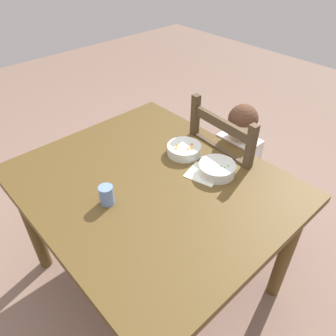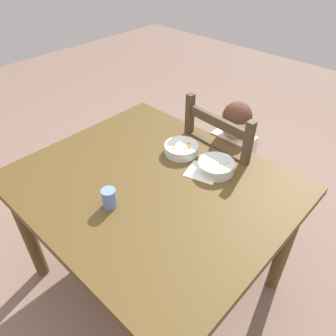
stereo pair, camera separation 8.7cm
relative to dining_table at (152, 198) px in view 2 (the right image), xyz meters
name	(u,v)px [view 2 (the right image)]	position (x,y,z in m)	size (l,w,h in m)	color
ground_plane	(156,277)	(0.00, 0.00, -0.65)	(8.00, 8.00, 0.00)	#896A5B
dining_table	(152,198)	(0.00, 0.00, 0.00)	(1.20, 1.03, 0.75)	brown
dining_chair	(225,178)	(0.05, 0.56, -0.19)	(0.45, 0.45, 0.98)	#493724
child_figure	(229,156)	(0.06, 0.56, -0.02)	(0.32, 0.31, 0.95)	white
bowl_of_peas	(216,166)	(0.16, 0.26, 0.13)	(0.17, 0.17, 0.05)	white
bowl_of_carrots	(181,149)	(-0.05, 0.26, 0.13)	(0.17, 0.17, 0.05)	white
spoon	(195,156)	(0.02, 0.28, 0.11)	(0.11, 0.11, 0.01)	silver
drinking_cup	(109,198)	(-0.02, -0.22, 0.15)	(0.06, 0.06, 0.09)	#6C8ECF
paper_napkin	(203,172)	(0.13, 0.21, 0.10)	(0.15, 0.13, 0.00)	white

